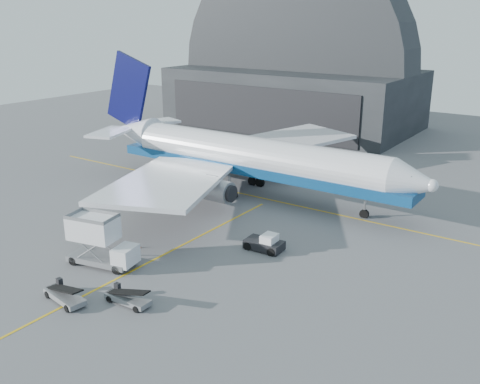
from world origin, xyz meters
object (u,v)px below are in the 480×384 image
Objects in this scene: catering_truck at (99,241)px; belt_loader_a at (65,295)px; airliner at (243,156)px; pushback_tug at (265,244)px; belt_loader_b at (128,298)px.

catering_truck reaches higher than belt_loader_a.
airliner is at bearing 81.10° from catering_truck.
airliner is 7.04× the size of catering_truck.
pushback_tug is at bearing -48.76° from airliner.
catering_truck is 16.30m from pushback_tug.
catering_truck is at bearing 151.29° from belt_loader_b.
airliner is at bearing 128.51° from pushback_tug.
belt_loader_b is (-3.65, -15.55, -0.16)m from pushback_tug.
airliner is at bearing 106.63° from belt_loader_a.
catering_truck is 1.82× the size of pushback_tug.
belt_loader_a is at bearing -116.96° from pushback_tug.
catering_truck is 7.30m from belt_loader_a.
belt_loader_a is at bearing -82.40° from airliner.
airliner is 12.83× the size of pushback_tug.
catering_truck is 1.49× the size of belt_loader_a.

